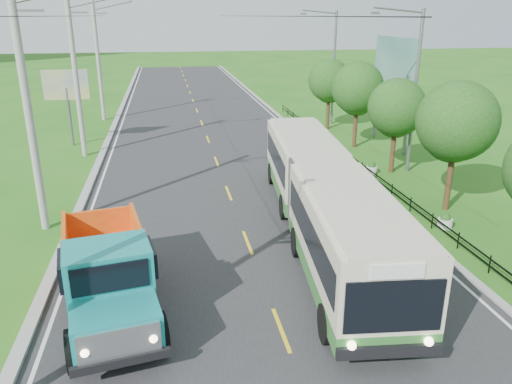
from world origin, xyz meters
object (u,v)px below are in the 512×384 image
object	(u,v)px
pole_near	(29,110)
tree_back	(329,83)
pole_far	(99,60)
billboard_left	(66,90)
bus	(322,193)
pole_mid	(76,76)
planter_far	(328,137)
tree_fourth	(396,110)
tree_fifth	(358,91)
streetlight_mid	(413,87)
billboard_right	(395,68)
tree_third	(456,125)
dump_truck	(108,270)
planter_near	(445,221)
streetlight_far	(332,64)
planter_mid	(372,168)

from	to	relation	value
pole_near	tree_back	bearing A→B (deg)	43.41
pole_far	billboard_left	bearing A→B (deg)	-97.83
pole_near	bus	bearing A→B (deg)	-14.95
pole_mid	planter_far	size ratio (longest dim) A/B	14.93
tree_fourth	tree_back	distance (m)	12.00
tree_back	tree_fifth	bearing A→B (deg)	-90.00
streetlight_mid	bus	size ratio (longest dim) A/B	0.53
tree_fourth	bus	distance (m)	10.76
tree_fourth	streetlight_mid	size ratio (longest dim) A/B	0.60
pole_mid	pole_far	world-z (taller)	same
billboard_right	bus	distance (m)	17.14
tree_fourth	tree_fifth	bearing A→B (deg)	90.00
tree_third	dump_truck	bearing A→B (deg)	-156.30
billboard_left	billboard_right	size ratio (longest dim) A/B	0.71
pole_mid	planter_far	world-z (taller)	pole_mid
billboard_left	billboard_right	bearing A→B (deg)	-10.40
tree_fifth	billboard_left	distance (m)	19.74
pole_near	tree_fourth	size ratio (longest dim) A/B	1.85
tree_third	tree_fifth	bearing A→B (deg)	90.00
tree_fifth	bus	world-z (taller)	tree_fifth
planter_near	billboard_right	bearing A→B (deg)	75.20
tree_fourth	billboard_left	size ratio (longest dim) A/B	1.04
pole_far	billboard_left	xyz separation A→B (m)	(-1.24, -9.00, -1.23)
pole_mid	bus	xyz separation A→B (m)	(11.30, -15.02, -3.14)
tree_back	planter_far	world-z (taller)	tree_back
tree_third	bus	distance (m)	7.44
pole_mid	streetlight_far	size ratio (longest dim) A/B	1.10
tree_third	tree_back	bearing A→B (deg)	90.00
tree_fifth	bus	size ratio (longest dim) A/B	0.34
pole_mid	tree_fifth	bearing A→B (deg)	-2.71
bus	planter_far	bearing A→B (deg)	76.58
tree_fourth	bus	bearing A→B (deg)	-129.89
pole_far	planter_far	distance (m)	20.70
streetlight_mid	planter_near	size ratio (longest dim) A/B	13.54
tree_fourth	billboard_right	bearing A→B (deg)	67.36
pole_mid	pole_far	distance (m)	12.00
tree_fourth	bus	xyz separation A→B (m)	(-6.82, -8.16, -1.63)
streetlight_far	planter_far	bearing A→B (deg)	-108.80
bus	streetlight_mid	bearing A→B (deg)	52.24
tree_fourth	streetlight_mid	xyz separation A→B (m)	(0.79, -0.14, 1.32)
tree_fifth	streetlight_mid	bearing A→B (deg)	-82.71
tree_third	planter_near	size ratio (longest dim) A/B	8.96
pole_mid	bus	world-z (taller)	pole_mid
tree_third	streetlight_mid	world-z (taller)	streetlight_mid
tree_fourth	planter_mid	size ratio (longest dim) A/B	8.06
pole_far	planter_far	xyz separation A→B (m)	(16.86, -11.00, -4.81)
tree_fifth	dump_truck	world-z (taller)	tree_fifth
planter_near	streetlight_mid	bearing A→B (deg)	75.68
tree_back	billboard_right	distance (m)	6.82
planter_mid	dump_truck	xyz separation A→B (m)	(-13.49, -12.33, 1.25)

